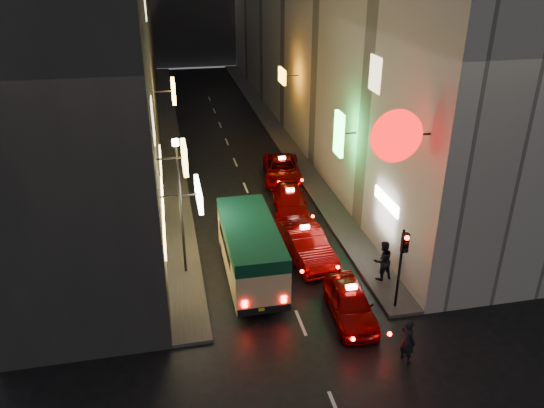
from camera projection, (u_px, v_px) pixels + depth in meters
building_left at (106, 17)px, 38.03m from camera, size 7.69×52.00×18.00m
building_right at (320, 12)px, 40.99m from camera, size 8.33×52.00×18.00m
sidewalk_left at (170, 133)px, 42.57m from camera, size 1.50×52.00×0.15m
sidewalk_right at (273, 126)px, 44.14m from camera, size 1.50×52.00×0.15m
minibus at (250, 246)px, 22.95m from camera, size 2.21×6.25×2.69m
taxi_near at (351, 301)px, 20.86m from camera, size 2.37×5.04×1.73m
taxi_second at (305, 241)px, 24.94m from camera, size 3.03×5.91×1.97m
taxi_third at (290, 200)px, 29.32m from camera, size 2.68×5.06×1.70m
taxi_far at (282, 168)px, 33.66m from camera, size 2.79×5.30×1.77m
pedestrian_crossing at (408, 338)px, 18.53m from camera, size 0.62×0.76×1.99m
pedestrian_sidewalk at (383, 258)px, 22.98m from camera, size 0.86×0.61×2.09m
traffic_light at (403, 254)px, 20.41m from camera, size 0.26×0.43×3.50m
lamp_post at (180, 199)px, 22.45m from camera, size 0.28×0.28×6.22m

